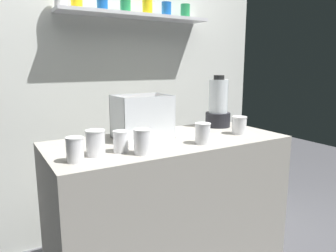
{
  "coord_description": "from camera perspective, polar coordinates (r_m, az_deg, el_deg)",
  "views": [
    {
      "loc": [
        -0.93,
        -1.57,
        1.34
      ],
      "look_at": [
        0.0,
        0.0,
        0.98
      ],
      "focal_mm": 33.8,
      "sensor_mm": 36.0,
      "label": 1
    }
  ],
  "objects": [
    {
      "name": "juice_cup_carrot_middle",
      "position": [
        1.61,
        -8.5,
        -2.96
      ],
      "size": [
        0.08,
        0.08,
        0.11
      ],
      "color": "white",
      "rests_on": "counter"
    },
    {
      "name": "juice_cup_mango_far_left",
      "position": [
        1.49,
        -16.43,
        -4.37
      ],
      "size": [
        0.08,
        0.08,
        0.12
      ],
      "color": "white",
      "rests_on": "counter"
    },
    {
      "name": "juice_cup_mango_far_right",
      "position": [
        1.77,
        6.26,
        -1.51
      ],
      "size": [
        0.09,
        0.09,
        0.12
      ],
      "color": "white",
      "rests_on": "counter"
    },
    {
      "name": "back_wall_unit",
      "position": [
        2.51,
        -8.98,
        9.38
      ],
      "size": [
        2.6,
        0.24,
        2.5
      ],
      "color": "silver",
      "rests_on": "ground_plane"
    },
    {
      "name": "juice_cup_orange_right",
      "position": [
        1.56,
        -4.69,
        -3.12
      ],
      "size": [
        0.09,
        0.09,
        0.13
      ],
      "color": "white",
      "rests_on": "counter"
    },
    {
      "name": "juice_cup_beet_rightmost",
      "position": [
        2.06,
        12.72,
        -0.0
      ],
      "size": [
        0.09,
        0.09,
        0.11
      ],
      "color": "white",
      "rests_on": "counter"
    },
    {
      "name": "juice_cup_mango_left",
      "position": [
        1.57,
        -12.92,
        -3.28
      ],
      "size": [
        0.1,
        0.1,
        0.13
      ],
      "color": "white",
      "rests_on": "counter"
    },
    {
      "name": "blender_pitcher",
      "position": [
        2.26,
        9.03,
        3.59
      ],
      "size": [
        0.18,
        0.18,
        0.36
      ],
      "color": "black",
      "rests_on": "counter"
    },
    {
      "name": "carrot_display_bin",
      "position": [
        1.91,
        -4.45,
        0.29
      ],
      "size": [
        0.32,
        0.24,
        0.26
      ],
      "color": "white",
      "rests_on": "counter"
    },
    {
      "name": "counter",
      "position": [
        2.03,
        -0.0,
        -14.88
      ],
      "size": [
        1.4,
        0.64,
        0.9
      ],
      "primitive_type": "cube",
      "color": "#9E998E",
      "rests_on": "ground_plane"
    }
  ]
}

